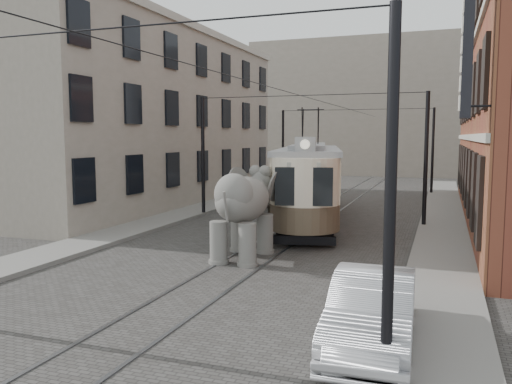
% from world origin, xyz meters
% --- Properties ---
extents(ground, '(120.00, 120.00, 0.00)m').
position_xyz_m(ground, '(0.00, 0.00, 0.00)').
color(ground, '#43403E').
extents(tram_rails, '(1.54, 80.00, 0.02)m').
position_xyz_m(tram_rails, '(0.00, 0.00, 0.01)').
color(tram_rails, slate).
rests_on(tram_rails, ground).
extents(sidewalk_right, '(2.00, 60.00, 0.15)m').
position_xyz_m(sidewalk_right, '(6.00, 0.00, 0.07)').
color(sidewalk_right, slate).
rests_on(sidewalk_right, ground).
extents(sidewalk_left, '(2.00, 60.00, 0.15)m').
position_xyz_m(sidewalk_left, '(-6.50, 0.00, 0.07)').
color(sidewalk_left, slate).
rests_on(sidewalk_left, ground).
extents(stucco_building, '(7.00, 24.00, 10.00)m').
position_xyz_m(stucco_building, '(-11.00, 10.00, 5.00)').
color(stucco_building, gray).
rests_on(stucco_building, ground).
extents(distant_block, '(28.00, 10.00, 14.00)m').
position_xyz_m(distant_block, '(0.00, 40.00, 7.00)').
color(distant_block, gray).
rests_on(distant_block, ground).
extents(catenary, '(11.00, 30.20, 6.00)m').
position_xyz_m(catenary, '(-0.20, 5.00, 3.00)').
color(catenary, black).
rests_on(catenary, ground).
extents(tram, '(5.60, 13.81, 5.37)m').
position_xyz_m(tram, '(-0.17, 6.64, 2.68)').
color(tram, beige).
rests_on(tram, ground).
extents(elephant, '(2.91, 5.05, 3.03)m').
position_xyz_m(elephant, '(-0.27, -2.13, 1.52)').
color(elephant, slate).
rests_on(elephant, ground).
extents(parked_car, '(1.70, 4.42, 1.44)m').
position_xyz_m(parked_car, '(4.76, -8.19, 0.72)').
color(parked_car, '#AAAAAF').
rests_on(parked_car, ground).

